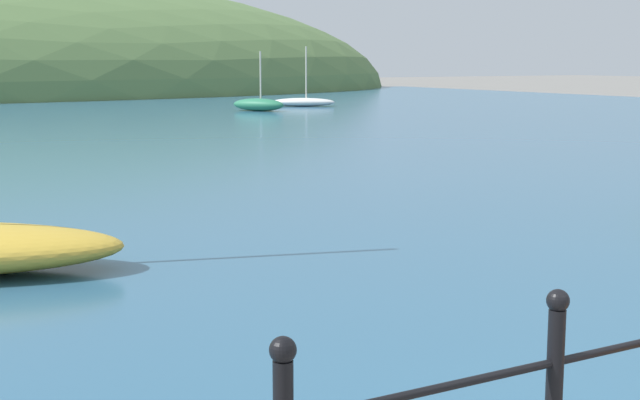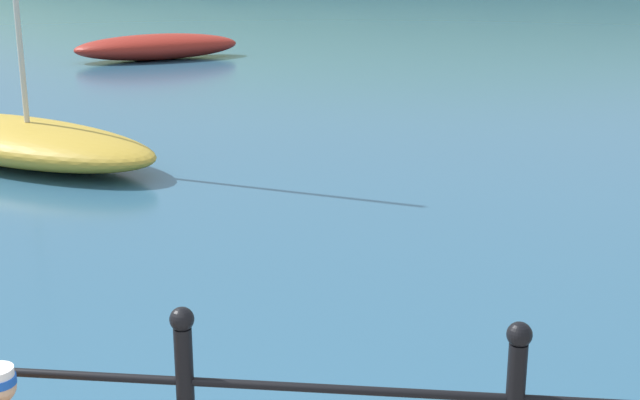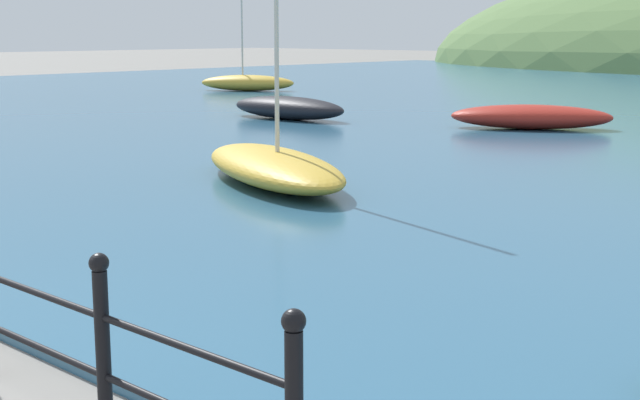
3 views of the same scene
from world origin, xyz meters
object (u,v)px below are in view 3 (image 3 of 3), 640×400
at_px(boat_white_sailboat, 273,166).
at_px(boat_far_left, 531,117).
at_px(boat_blue_hull, 247,82).
at_px(boat_green_fishing, 288,108).

xyz_separation_m(boat_white_sailboat, boat_far_left, (-1.05, 10.10, 0.01)).
height_order(boat_blue_hull, boat_white_sailboat, boat_white_sailboat).
distance_m(boat_green_fishing, boat_white_sailboat, 10.74).
bearing_deg(boat_far_left, boat_green_fishing, -160.27).
distance_m(boat_green_fishing, boat_far_left, 6.67).
bearing_deg(boat_green_fishing, boat_blue_hull, 142.15).
distance_m(boat_blue_hull, boat_white_sailboat, 22.97).
xyz_separation_m(boat_green_fishing, boat_white_sailboat, (7.33, -7.84, -0.03)).
height_order(boat_blue_hull, boat_green_fishing, boat_blue_hull).
height_order(boat_white_sailboat, boat_far_left, boat_white_sailboat).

